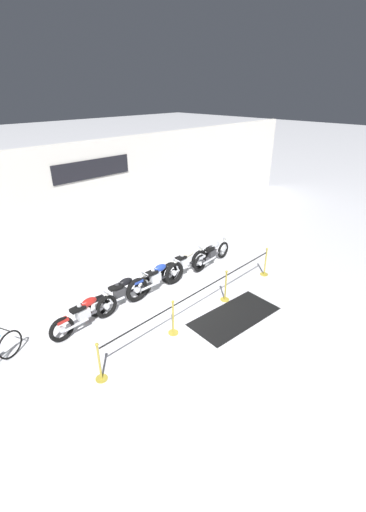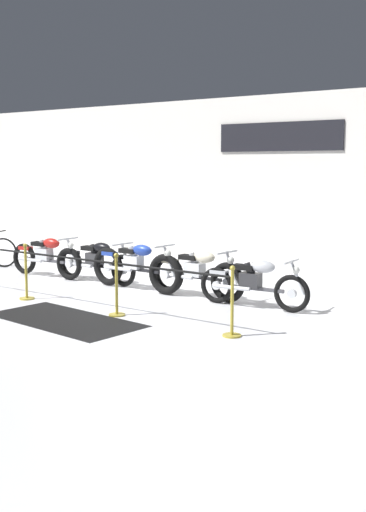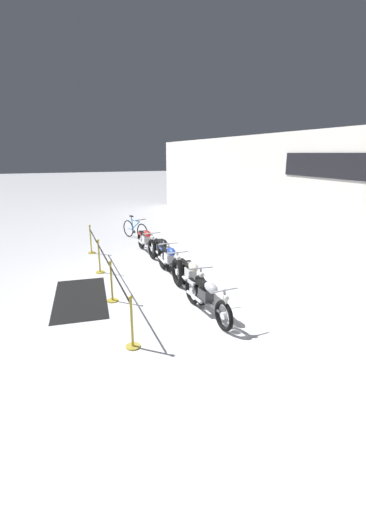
% 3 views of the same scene
% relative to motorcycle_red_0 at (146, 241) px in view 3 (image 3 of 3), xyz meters
% --- Properties ---
extents(ground_plane, '(120.00, 120.00, 0.00)m').
position_rel_motorcycle_red_0_xyz_m(ground_plane, '(2.62, -0.49, -0.46)').
color(ground_plane, silver).
extents(back_wall, '(28.00, 0.29, 4.20)m').
position_rel_motorcycle_red_0_xyz_m(back_wall, '(2.62, 4.63, 1.64)').
color(back_wall, silver).
rests_on(back_wall, ground).
extents(motorcycle_red_0, '(2.12, 0.62, 0.93)m').
position_rel_motorcycle_red_0_xyz_m(motorcycle_red_0, '(0.00, 0.00, 0.00)').
color(motorcycle_red_0, black).
rests_on(motorcycle_red_0, ground).
extents(motorcycle_black_1, '(2.29, 0.62, 0.91)m').
position_rel_motorcycle_red_0_xyz_m(motorcycle_black_1, '(1.36, 0.19, -0.00)').
color(motorcycle_black_1, black).
rests_on(motorcycle_black_1, ground).
extents(motorcycle_blue_2, '(2.35, 0.62, 0.98)m').
position_rel_motorcycle_red_0_xyz_m(motorcycle_blue_2, '(2.60, 0.01, 0.02)').
color(motorcycle_blue_2, black).
rests_on(motorcycle_blue_2, ground).
extents(motorcycle_cream_3, '(2.17, 0.62, 0.95)m').
position_rel_motorcycle_red_0_xyz_m(motorcycle_cream_3, '(4.03, 0.12, 0.00)').
color(motorcycle_cream_3, black).
rests_on(motorcycle_cream_3, ground).
extents(motorcycle_silver_4, '(2.11, 0.62, 0.91)m').
position_rel_motorcycle_red_0_xyz_m(motorcycle_silver_4, '(5.33, -0.03, -0.00)').
color(motorcycle_silver_4, black).
rests_on(motorcycle_silver_4, ground).
extents(bicycle, '(1.63, 0.75, 0.97)m').
position_rel_motorcycle_red_0_xyz_m(bicycle, '(-2.36, 0.13, -0.07)').
color(bicycle, black).
rests_on(bicycle, ground).
extents(stanchion_far_left, '(6.88, 0.28, 1.05)m').
position_rel_motorcycle_red_0_xyz_m(stanchion_far_left, '(1.39, -1.88, 0.23)').
color(stanchion_far_left, gold).
rests_on(stanchion_far_left, ground).
extents(stanchion_mid_left, '(0.28, 0.28, 1.05)m').
position_rel_motorcycle_red_0_xyz_m(stanchion_mid_left, '(1.52, -1.88, -0.10)').
color(stanchion_mid_left, gold).
rests_on(stanchion_mid_left, ground).
extents(stanchion_mid_right, '(0.28, 0.28, 1.05)m').
position_rel_motorcycle_red_0_xyz_m(stanchion_mid_right, '(3.77, -1.88, -0.10)').
color(stanchion_mid_right, gold).
rests_on(stanchion_mid_right, ground).
extents(stanchion_far_right, '(0.28, 0.28, 1.05)m').
position_rel_motorcycle_red_0_xyz_m(stanchion_far_right, '(6.02, -1.88, -0.10)').
color(stanchion_far_right, gold).
rests_on(stanchion_far_right, ground).
extents(floor_banner, '(2.83, 1.52, 0.01)m').
position_rel_motorcycle_red_0_xyz_m(floor_banner, '(3.30, -2.61, -0.46)').
color(floor_banner, black).
rests_on(floor_banner, ground).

